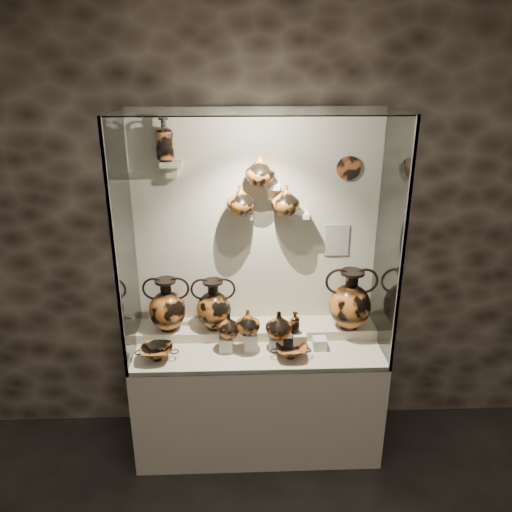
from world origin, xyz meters
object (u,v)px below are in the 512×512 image
at_px(jug_c, 279,324).
at_px(lekythos_small, 295,321).
at_px(jug_b, 248,322).
at_px(lekythos_tall, 164,137).
at_px(amphora_left, 167,304).
at_px(amphora_mid, 214,304).
at_px(ovoid_vase_c, 285,200).
at_px(amphora_right, 350,299).
at_px(jug_a, 229,326).
at_px(ovoid_vase_a, 241,200).
at_px(kylix_right, 291,350).
at_px(ovoid_vase_b, 260,170).
at_px(kylix_left, 157,352).

relative_size(jug_c, lekythos_small, 1.08).
height_order(jug_b, jug_c, jug_b).
distance_m(jug_c, lekythos_tall, 1.43).
distance_m(amphora_left, jug_c, 0.79).
distance_m(amphora_mid, lekythos_small, 0.58).
distance_m(lekythos_tall, ovoid_vase_c, 0.87).
xyz_separation_m(amphora_left, lekythos_tall, (0.04, 0.09, 1.13)).
distance_m(amphora_left, amphora_right, 1.28).
height_order(jug_a, ovoid_vase_a, ovoid_vase_a).
bearing_deg(amphora_left, amphora_right, -11.46).
relative_size(amphora_mid, kylix_right, 1.42).
distance_m(jug_b, ovoid_vase_a, 0.81).
bearing_deg(kylix_right, ovoid_vase_b, 95.35).
xyz_separation_m(amphora_right, ovoid_vase_a, (-0.76, 0.08, 0.70)).
distance_m(kylix_left, kylix_right, 0.88).
bearing_deg(kylix_left, lekythos_small, 27.53).
bearing_deg(kylix_right, ovoid_vase_c, 70.14).
distance_m(jug_c, kylix_right, 0.19).
xyz_separation_m(amphora_mid, kylix_right, (0.52, -0.29, -0.20)).
xyz_separation_m(lekythos_small, kylix_left, (-0.92, -0.10, -0.15)).
height_order(amphora_mid, ovoid_vase_a, ovoid_vase_a).
bearing_deg(amphora_left, kylix_right, -29.35).
height_order(jug_b, lekythos_tall, lekythos_tall).
relative_size(jug_c, kylix_left, 0.68).
bearing_deg(ovoid_vase_b, lekythos_small, -29.70).
distance_m(lekythos_small, kylix_right, 0.19).
bearing_deg(amphora_left, kylix_left, -109.60).
bearing_deg(lekythos_tall, jug_c, -36.45).
bearing_deg(amphora_right, jug_a, -152.09).
xyz_separation_m(jug_b, lekythos_tall, (-0.51, 0.28, 1.18)).
height_order(amphora_left, jug_b, amphora_left).
bearing_deg(ovoid_vase_c, amphora_mid, 172.75).
distance_m(amphora_right, kylix_right, 0.56).
bearing_deg(ovoid_vase_a, amphora_left, 169.40).
distance_m(amphora_left, lekythos_tall, 1.13).
distance_m(amphora_mid, ovoid_vase_b, 0.99).
distance_m(jug_c, ovoid_vase_c, 0.84).
bearing_deg(kylix_right, ovoid_vase_a, 108.98).
xyz_separation_m(amphora_left, ovoid_vase_b, (0.65, 0.06, 0.93)).
xyz_separation_m(jug_a, jug_c, (0.34, -0.00, 0.00)).
bearing_deg(ovoid_vase_a, amphora_mid, 178.06).
bearing_deg(amphora_mid, jug_c, -25.71).
bearing_deg(amphora_left, ovoid_vase_a, -3.96).
distance_m(jug_b, ovoid_vase_c, 0.85).
relative_size(jug_a, lekythos_tall, 0.53).
xyz_separation_m(jug_a, ovoid_vase_b, (0.22, 0.23, 1.01)).
relative_size(lekythos_tall, ovoid_vase_c, 1.58).
xyz_separation_m(amphora_mid, ovoid_vase_a, (0.20, 0.05, 0.73)).
height_order(amphora_mid, lekythos_small, amphora_mid).
bearing_deg(jug_c, lekythos_tall, 175.01).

